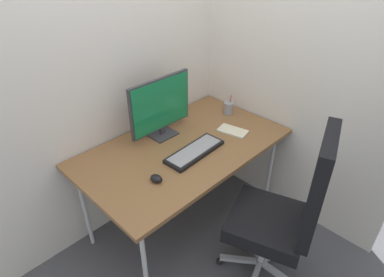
# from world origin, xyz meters

# --- Properties ---
(ground_plane) EXTENTS (8.00, 8.00, 0.00)m
(ground_plane) POSITION_xyz_m (0.00, 0.00, 0.00)
(ground_plane) COLOR #4C4C51
(wall_back) EXTENTS (2.63, 0.04, 2.80)m
(wall_back) POSITION_xyz_m (0.00, 0.45, 1.40)
(wall_back) COLOR silver
(wall_back) RESTS_ON ground_plane
(wall_side_right) EXTENTS (0.04, 2.03, 2.80)m
(wall_side_right) POSITION_xyz_m (0.75, -0.17, 1.40)
(wall_side_right) COLOR silver
(wall_side_right) RESTS_ON ground_plane
(desk) EXTENTS (1.44, 0.84, 0.73)m
(desk) POSITION_xyz_m (0.00, 0.00, 0.69)
(desk) COLOR brown
(desk) RESTS_ON ground_plane
(office_chair) EXTENTS (0.58, 0.60, 1.15)m
(office_chair) POSITION_xyz_m (0.10, -0.78, 0.59)
(office_chair) COLOR black
(office_chair) RESTS_ON ground_plane
(monitor) EXTENTS (0.51, 0.15, 0.43)m
(monitor) POSITION_xyz_m (-0.01, 0.22, 0.96)
(monitor) COLOR #333338
(monitor) RESTS_ON desk
(keyboard) EXTENTS (0.45, 0.18, 0.03)m
(keyboard) POSITION_xyz_m (-0.01, -0.11, 0.75)
(keyboard) COLOR black
(keyboard) RESTS_ON desk
(mouse) EXTENTS (0.07, 0.09, 0.04)m
(mouse) POSITION_xyz_m (-0.37, -0.15, 0.75)
(mouse) COLOR black
(mouse) RESTS_ON desk
(pen_holder) EXTENTS (0.08, 0.08, 0.17)m
(pen_holder) POSITION_xyz_m (0.58, 0.08, 0.78)
(pen_holder) COLOR gray
(pen_holder) RESTS_ON desk
(notebook) EXTENTS (0.16, 0.23, 0.01)m
(notebook) POSITION_xyz_m (0.38, -0.12, 0.74)
(notebook) COLOR beige
(notebook) RESTS_ON desk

